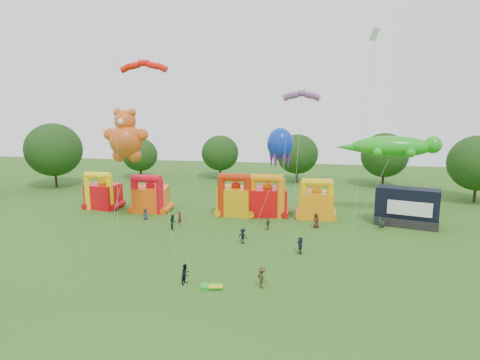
# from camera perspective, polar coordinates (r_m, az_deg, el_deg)

# --- Properties ---
(ground) EXTENTS (160.00, 160.00, 0.00)m
(ground) POSITION_cam_1_polar(r_m,az_deg,el_deg) (35.80, -8.73, -16.88)
(ground) COLOR #325B19
(ground) RESTS_ON ground
(tree_ring) EXTENTS (121.72, 123.80, 12.07)m
(tree_ring) POSITION_cam_1_polar(r_m,az_deg,el_deg) (34.27, -10.58, -6.87)
(tree_ring) COLOR #352314
(tree_ring) RESTS_ON ground
(bouncy_castle_0) EXTENTS (5.17, 4.45, 5.81)m
(bouncy_castle_0) POSITION_cam_1_polar(r_m,az_deg,el_deg) (68.49, -17.86, -1.77)
(bouncy_castle_0) COLOR red
(bouncy_castle_0) RESTS_ON ground
(bouncy_castle_1) EXTENTS (5.52, 4.70, 5.72)m
(bouncy_castle_1) POSITION_cam_1_polar(r_m,az_deg,el_deg) (64.80, -11.87, -2.21)
(bouncy_castle_1) COLOR #FC530D
(bouncy_castle_1) RESTS_ON ground
(bouncy_castle_2) EXTENTS (5.23, 4.41, 6.26)m
(bouncy_castle_2) POSITION_cam_1_polar(r_m,az_deg,el_deg) (61.39, -0.59, -2.50)
(bouncy_castle_2) COLOR #E59E0C
(bouncy_castle_2) RESTS_ON ground
(bouncy_castle_3) EXTENTS (5.80, 4.96, 6.19)m
(bouncy_castle_3) POSITION_cam_1_polar(r_m,az_deg,el_deg) (61.45, 3.66, -2.55)
(bouncy_castle_3) COLOR red
(bouncy_castle_3) RESTS_ON ground
(bouncy_castle_4) EXTENTS (4.73, 3.81, 5.82)m
(bouncy_castle_4) POSITION_cam_1_polar(r_m,az_deg,el_deg) (60.84, 10.12, -2.96)
(bouncy_castle_4) COLOR orange
(bouncy_castle_4) RESTS_ON ground
(stage_trailer) EXTENTS (8.38, 4.93, 5.09)m
(stage_trailer) POSITION_cam_1_polar(r_m,az_deg,el_deg) (60.42, 21.36, -3.43)
(stage_trailer) COLOR black
(stage_trailer) RESTS_ON ground
(teddy_bear_kite) EXTENTS (6.02, 5.48, 15.41)m
(teddy_bear_kite) POSITION_cam_1_polar(r_m,az_deg,el_deg) (57.39, -15.22, 3.38)
(teddy_bear_kite) COLOR #D75417
(teddy_bear_kite) RESTS_ON ground
(gecko_kite) EXTENTS (14.36, 11.31, 11.55)m
(gecko_kite) POSITION_cam_1_polar(r_m,az_deg,el_deg) (60.48, 17.96, 0.01)
(gecko_kite) COLOR green
(gecko_kite) RESTS_ON ground
(octopus_kite) EXTENTS (4.56, 9.79, 12.51)m
(octopus_kite) POSITION_cam_1_polar(r_m,az_deg,el_deg) (60.00, 4.30, 0.30)
(octopus_kite) COLOR #0B2FB0
(octopus_kite) RESTS_ON ground
(parafoil_kites) EXTENTS (25.71, 11.57, 30.84)m
(parafoil_kites) POSITION_cam_1_polar(r_m,az_deg,el_deg) (47.66, -11.74, 5.07)
(parafoil_kites) COLOR red
(parafoil_kites) RESTS_ON ground
(diamond_kites) EXTENTS (29.74, 14.31, 38.33)m
(diamond_kites) POSITION_cam_1_polar(r_m,az_deg,el_deg) (42.55, -2.88, 10.05)
(diamond_kites) COLOR red
(diamond_kites) RESTS_ON ground
(folded_kite_bundle) EXTENTS (2.16, 1.40, 0.31)m
(folded_kite_bundle) POSITION_cam_1_polar(r_m,az_deg,el_deg) (39.22, -3.69, -13.96)
(folded_kite_bundle) COLOR green
(folded_kite_bundle) RESTS_ON ground
(spectator_0) EXTENTS (0.77, 0.51, 1.56)m
(spectator_0) POSITION_cam_1_polar(r_m,az_deg,el_deg) (60.84, -12.51, -4.45)
(spectator_0) COLOR #2B2F48
(spectator_0) RESTS_ON ground
(spectator_1) EXTENTS (0.62, 0.75, 1.77)m
(spectator_1) POSITION_cam_1_polar(r_m,az_deg,el_deg) (57.68, -8.05, -5.03)
(spectator_1) COLOR maroon
(spectator_1) RESTS_ON ground
(spectator_2) EXTENTS (1.18, 1.22, 1.98)m
(spectator_2) POSITION_cam_1_polar(r_m,az_deg,el_deg) (55.62, -8.94, -5.55)
(spectator_2) COLOR #16371D
(spectator_2) RESTS_ON ground
(spectator_3) EXTENTS (1.32, 1.07, 1.78)m
(spectator_3) POSITION_cam_1_polar(r_m,az_deg,el_deg) (49.87, 0.39, -7.48)
(spectator_3) COLOR black
(spectator_3) RESTS_ON ground
(spectator_4) EXTENTS (0.88, 0.94, 1.56)m
(spectator_4) POSITION_cam_1_polar(r_m,az_deg,el_deg) (54.98, 3.74, -5.86)
(spectator_4) COLOR #473D1C
(spectator_4) RESTS_ON ground
(spectator_5) EXTENTS (0.85, 1.81, 1.87)m
(spectator_5) POSITION_cam_1_polar(r_m,az_deg,el_deg) (47.20, 8.02, -8.61)
(spectator_5) COLOR #272640
(spectator_5) RESTS_ON ground
(spectator_6) EXTENTS (1.13, 1.10, 1.96)m
(spectator_6) POSITION_cam_1_polar(r_m,az_deg,el_deg) (56.54, 10.12, -5.33)
(spectator_6) COLOR #4D2116
(spectator_6) RESTS_ON ground
(spectator_7) EXTENTS (0.74, 0.74, 1.73)m
(spectator_7) POSITION_cam_1_polar(r_m,az_deg,el_deg) (57.65, 18.19, -5.52)
(spectator_7) COLOR #173A20
(spectator_7) RESTS_ON ground
(spectator_8) EXTENTS (0.95, 1.08, 1.88)m
(spectator_8) POSITION_cam_1_polar(r_m,az_deg,el_deg) (39.90, -7.26, -12.32)
(spectator_8) COLOR black
(spectator_8) RESTS_ON ground
(spectator_9) EXTENTS (1.38, 1.43, 1.96)m
(spectator_9) POSITION_cam_1_polar(r_m,az_deg,el_deg) (38.86, 2.96, -12.83)
(spectator_9) COLOR #423B1A
(spectator_9) RESTS_ON ground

